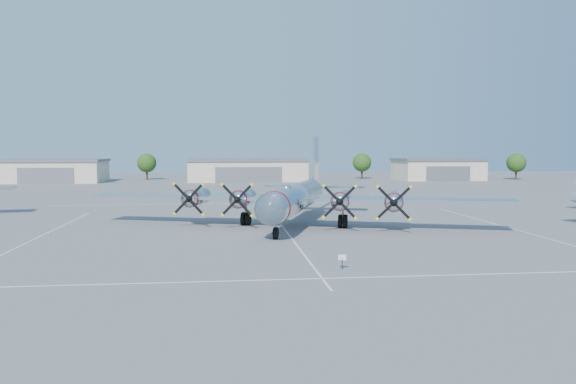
{
  "coord_description": "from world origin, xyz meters",
  "views": [
    {
      "loc": [
        -5.83,
        -54.59,
        7.74
      ],
      "look_at": [
        0.95,
        4.15,
        3.2
      ],
      "focal_mm": 35.0,
      "sensor_mm": 36.0,
      "label": 1
    }
  ],
  "objects": [
    {
      "name": "main_bomber_b29",
      "position": [
        1.67,
        2.35,
        0.0
      ],
      "size": [
        48.81,
        40.34,
        9.28
      ],
      "primitive_type": null,
      "rotation": [
        0.0,
        0.0,
        -0.32
      ],
      "color": "silver",
      "rests_on": "ground"
    },
    {
      "name": "info_placard",
      "position": [
        1.71,
        -19.64,
        0.69
      ],
      "size": [
        0.51,
        0.11,
        0.97
      ],
      "rotation": [
        0.0,
        0.0,
        -0.14
      ],
      "color": "black",
      "rests_on": "ground"
    },
    {
      "name": "tree_east",
      "position": [
        30.0,
        88.0,
        4.22
      ],
      "size": [
        4.8,
        4.8,
        6.64
      ],
      "color": "#382619",
      "rests_on": "ground"
    },
    {
      "name": "ground",
      "position": [
        0.0,
        0.0,
        0.0
      ],
      "size": [
        260.0,
        260.0,
        0.0
      ],
      "primitive_type": "plane",
      "color": "#5B5B5E",
      "rests_on": "ground"
    },
    {
      "name": "hangar_center",
      "position": [
        0.0,
        81.96,
        2.71
      ],
      "size": [
        28.6,
        14.6,
        5.4
      ],
      "color": "#BDB196",
      "rests_on": "ground"
    },
    {
      "name": "tree_far_east",
      "position": [
        68.0,
        80.0,
        4.22
      ],
      "size": [
        4.8,
        4.8,
        6.64
      ],
      "color": "#382619",
      "rests_on": "ground"
    },
    {
      "name": "tree_west",
      "position": [
        -25.0,
        90.0,
        4.22
      ],
      "size": [
        4.8,
        4.8,
        6.64
      ],
      "color": "#382619",
      "rests_on": "ground"
    },
    {
      "name": "hangar_east",
      "position": [
        48.0,
        81.96,
        2.71
      ],
      "size": [
        20.6,
        14.6,
        5.4
      ],
      "color": "#BDB196",
      "rests_on": "ground"
    },
    {
      "name": "parking_lines",
      "position": [
        0.0,
        -1.75,
        0.01
      ],
      "size": [
        60.0,
        50.08,
        0.01
      ],
      "color": "silver",
      "rests_on": "ground"
    },
    {
      "name": "hangar_west",
      "position": [
        -45.0,
        81.96,
        2.71
      ],
      "size": [
        22.6,
        14.6,
        5.4
      ],
      "color": "#BDB196",
      "rests_on": "ground"
    }
  ]
}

